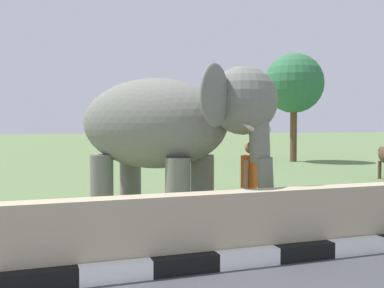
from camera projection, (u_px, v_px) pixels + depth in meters
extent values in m
cube|color=black|center=(39.00, 281.00, 5.23)|extent=(0.90, 0.20, 0.24)
cube|color=white|center=(116.00, 273.00, 5.52)|extent=(0.90, 0.20, 0.24)
cube|color=black|center=(185.00, 265.00, 5.82)|extent=(0.90, 0.20, 0.24)
cube|color=white|center=(248.00, 258.00, 6.11)|extent=(0.90, 0.20, 0.24)
cube|color=black|center=(304.00, 252.00, 6.41)|extent=(0.90, 0.20, 0.24)
cube|color=white|center=(356.00, 247.00, 6.70)|extent=(0.90, 0.20, 0.24)
cube|color=tan|center=(185.00, 230.00, 6.12)|extent=(28.00, 0.36, 1.00)
cylinder|color=slate|center=(202.00, 191.00, 8.51)|extent=(0.44, 0.44, 1.38)
cylinder|color=slate|center=(178.00, 198.00, 7.73)|extent=(0.44, 0.44, 1.38)
cylinder|color=slate|center=(131.00, 185.00, 9.34)|extent=(0.44, 0.44, 1.38)
cylinder|color=slate|center=(102.00, 191.00, 8.56)|extent=(0.44, 0.44, 1.38)
ellipsoid|color=slate|center=(152.00, 123.00, 8.48)|extent=(3.25, 3.38, 1.70)
sphere|color=slate|center=(243.00, 100.00, 7.55)|extent=(1.16, 1.16, 1.16)
ellipsoid|color=#D84C8C|center=(260.00, 91.00, 7.40)|extent=(0.72, 0.69, 0.44)
ellipsoid|color=slate|center=(252.00, 100.00, 8.30)|extent=(0.83, 0.78, 1.00)
ellipsoid|color=slate|center=(215.00, 95.00, 6.94)|extent=(0.83, 0.78, 1.00)
cylinder|color=slate|center=(259.00, 133.00, 7.43)|extent=(0.56, 0.55, 0.98)
cylinder|color=slate|center=(266.00, 182.00, 7.41)|extent=(0.45, 0.44, 0.83)
cone|color=beige|center=(262.00, 127.00, 7.70)|extent=(0.52, 0.48, 0.22)
cone|color=beige|center=(250.00, 127.00, 7.21)|extent=(0.52, 0.48, 0.22)
cylinder|color=navy|center=(252.00, 209.00, 8.23)|extent=(0.15, 0.15, 0.82)
cylinder|color=navy|center=(249.00, 210.00, 8.05)|extent=(0.15, 0.15, 0.82)
cube|color=#D85919|center=(251.00, 171.00, 8.11)|extent=(0.46, 0.45, 0.58)
cylinder|color=#9E7251|center=(256.00, 171.00, 8.34)|extent=(0.15, 0.15, 0.52)
cylinder|color=#9E7251|center=(246.00, 174.00, 7.88)|extent=(0.15, 0.15, 0.52)
sphere|color=#9E7251|center=(251.00, 147.00, 8.09)|extent=(0.23, 0.23, 0.23)
cylinder|color=#473323|center=(380.00, 170.00, 16.38)|extent=(0.12, 0.12, 0.65)
ellipsoid|color=#473323|center=(382.00, 151.00, 16.80)|extent=(0.42, 0.48, 0.32)
cylinder|color=brown|center=(294.00, 131.00, 24.21)|extent=(0.36, 0.36, 3.35)
sphere|color=#2E6940|center=(294.00, 83.00, 24.11)|extent=(3.20, 3.20, 3.20)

